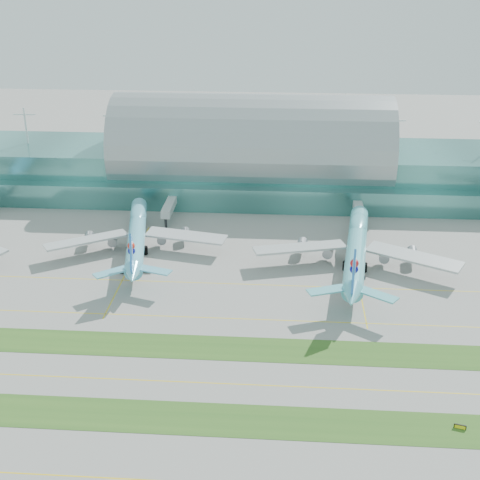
# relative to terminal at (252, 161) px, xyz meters

# --- Properties ---
(ground) EXTENTS (700.00, 700.00, 0.00)m
(ground) POSITION_rel_terminal_xyz_m (-0.01, -128.79, -14.23)
(ground) COLOR gray
(ground) RESTS_ON ground
(terminal) EXTENTS (340.00, 69.10, 36.00)m
(terminal) POSITION_rel_terminal_xyz_m (0.00, 0.00, 0.00)
(terminal) COLOR #3D7A75
(terminal) RESTS_ON ground
(grass_strip_near) EXTENTS (420.00, 12.00, 0.08)m
(grass_strip_near) POSITION_rel_terminal_xyz_m (-0.01, -156.79, -14.19)
(grass_strip_near) COLOR #2D591E
(grass_strip_near) RESTS_ON ground
(grass_strip_far) EXTENTS (420.00, 12.00, 0.08)m
(grass_strip_far) POSITION_rel_terminal_xyz_m (-0.01, -126.79, -14.19)
(grass_strip_far) COLOR #2D591E
(grass_strip_far) RESTS_ON ground
(taxiline_b) EXTENTS (420.00, 0.35, 0.01)m
(taxiline_b) POSITION_rel_terminal_xyz_m (-0.01, -142.79, -14.22)
(taxiline_b) COLOR yellow
(taxiline_b) RESTS_ON ground
(taxiline_c) EXTENTS (420.00, 0.35, 0.01)m
(taxiline_c) POSITION_rel_terminal_xyz_m (-0.01, -110.79, -14.22)
(taxiline_c) COLOR yellow
(taxiline_c) RESTS_ON ground
(taxiline_d) EXTENTS (420.00, 0.35, 0.01)m
(taxiline_d) POSITION_rel_terminal_xyz_m (-0.01, -88.79, -14.22)
(taxiline_d) COLOR yellow
(taxiline_d) RESTS_ON ground
(airliner_b) EXTENTS (63.96, 73.41, 20.29)m
(airliner_b) POSITION_rel_terminal_xyz_m (-37.80, -64.48, -7.97)
(airliner_b) COLOR #60BCD4
(airliner_b) RESTS_ON ground
(airliner_c) EXTENTS (69.93, 79.92, 22.01)m
(airliner_c) POSITION_rel_terminal_xyz_m (39.55, -71.96, -7.44)
(airliner_c) COLOR #5CC0CC
(airliner_c) RESTS_ON ground
(gse_c) EXTENTS (3.77, 2.05, 1.40)m
(gse_c) POSITION_rel_terminal_xyz_m (-30.69, -81.83, -13.53)
(gse_c) COLOR black
(gse_c) RESTS_ON ground
(gse_d) EXTENTS (3.36, 2.29, 1.56)m
(gse_d) POSITION_rel_terminal_xyz_m (-38.04, -83.70, -13.45)
(gse_d) COLOR black
(gse_d) RESTS_ON ground
(gse_e) EXTENTS (3.92, 2.94, 1.57)m
(gse_e) POSITION_rel_terminal_xyz_m (40.97, -75.00, -13.44)
(gse_e) COLOR gold
(gse_e) RESTS_ON ground
(gse_f) EXTENTS (3.70, 2.59, 1.26)m
(gse_f) POSITION_rel_terminal_xyz_m (40.19, -82.32, -13.59)
(gse_f) COLOR black
(gse_f) RESTS_ON ground
(taxiway_sign_east) EXTENTS (2.73, 1.00, 1.17)m
(taxiway_sign_east) POSITION_rel_terminal_xyz_m (55.91, -156.11, -13.65)
(taxiway_sign_east) COLOR black
(taxiway_sign_east) RESTS_ON ground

